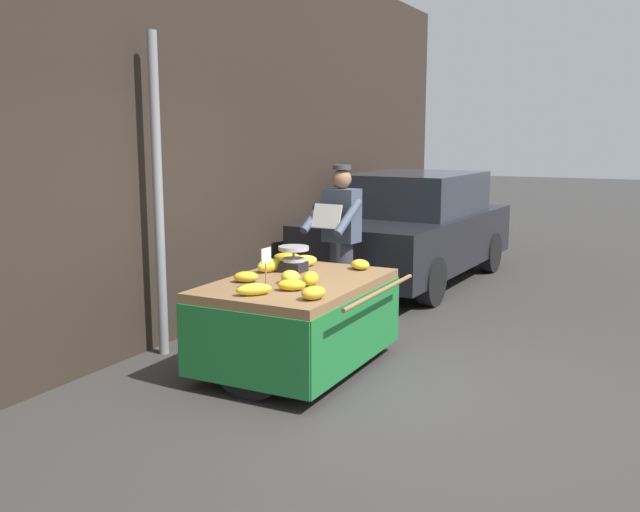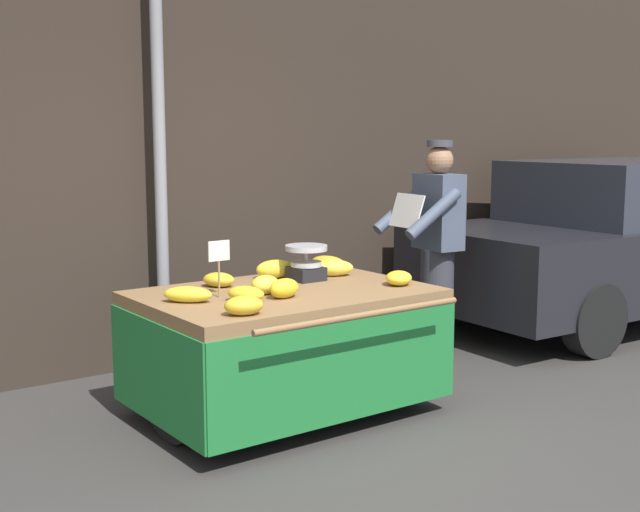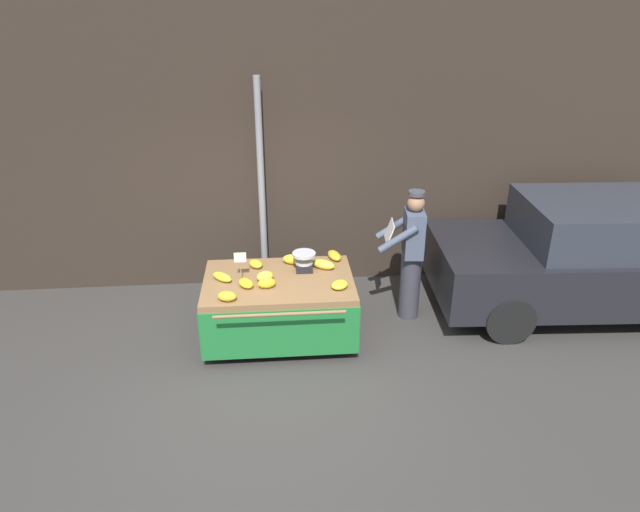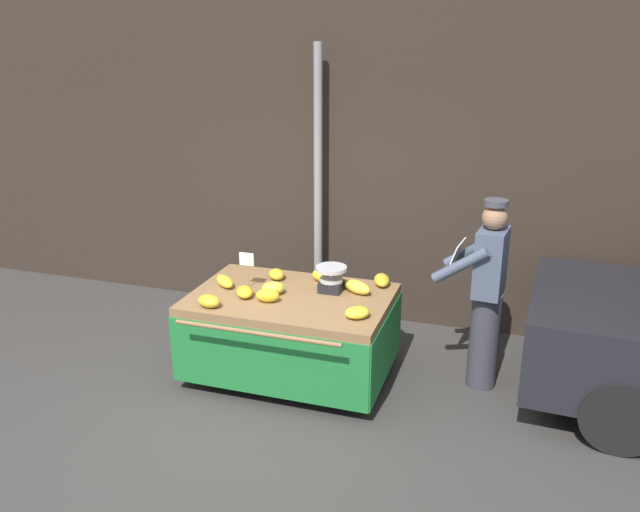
# 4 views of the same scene
# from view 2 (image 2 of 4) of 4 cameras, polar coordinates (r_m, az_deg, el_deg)

# --- Properties ---
(ground_plane) EXTENTS (60.00, 60.00, 0.00)m
(ground_plane) POSITION_cam_2_polar(r_m,az_deg,el_deg) (4.52, 2.84, -14.59)
(ground_plane) COLOR #383533
(back_wall) EXTENTS (16.00, 0.24, 4.24)m
(back_wall) POSITION_cam_2_polar(r_m,az_deg,el_deg) (6.44, -12.28, 11.41)
(back_wall) COLOR #332821
(back_wall) RESTS_ON ground
(street_pole) EXTENTS (0.09, 0.09, 2.94)m
(street_pole) POSITION_cam_2_polar(r_m,az_deg,el_deg) (6.15, -10.93, 5.49)
(street_pole) COLOR gray
(street_pole) RESTS_ON ground
(banana_cart) EXTENTS (1.78, 1.40, 0.80)m
(banana_cart) POSITION_cam_2_polar(r_m,az_deg,el_deg) (5.20, -2.45, -4.59)
(banana_cart) COLOR olive
(banana_cart) RESTS_ON ground
(weighing_scale) EXTENTS (0.28, 0.28, 0.24)m
(weighing_scale) POSITION_cam_2_polar(r_m,az_deg,el_deg) (5.48, -0.95, -0.46)
(weighing_scale) COLOR black
(weighing_scale) RESTS_ON banana_cart
(price_sign) EXTENTS (0.14, 0.01, 0.34)m
(price_sign) POSITION_cam_2_polar(r_m,az_deg,el_deg) (4.93, -6.95, -0.02)
(price_sign) COLOR #997A51
(price_sign) RESTS_ON banana_cart
(banana_bunch_0) EXTENTS (0.25, 0.21, 0.10)m
(banana_bunch_0) POSITION_cam_2_polar(r_m,az_deg,el_deg) (4.47, -5.26, -3.40)
(banana_bunch_0) COLOR gold
(banana_bunch_0) RESTS_ON banana_cart
(banana_bunch_1) EXTENTS (0.27, 0.26, 0.09)m
(banana_bunch_1) POSITION_cam_2_polar(r_m,az_deg,el_deg) (5.34, 5.42, -1.52)
(banana_bunch_1) COLOR yellow
(banana_bunch_1) RESTS_ON banana_cart
(banana_bunch_2) EXTENTS (0.21, 0.30, 0.09)m
(banana_bunch_2) POSITION_cam_2_polar(r_m,az_deg,el_deg) (5.96, 0.55, -0.43)
(banana_bunch_2) COLOR gold
(banana_bunch_2) RESTS_ON banana_cart
(banana_bunch_3) EXTENTS (0.26, 0.25, 0.11)m
(banana_bunch_3) POSITION_cam_2_polar(r_m,az_deg,el_deg) (5.05, -3.79, -1.97)
(banana_bunch_3) COLOR yellow
(banana_bunch_3) RESTS_ON banana_cart
(banana_bunch_4) EXTENTS (0.32, 0.27, 0.11)m
(banana_bunch_4) POSITION_cam_2_polar(r_m,az_deg,el_deg) (5.65, 0.81, -0.82)
(banana_bunch_4) COLOR yellow
(banana_bunch_4) RESTS_ON banana_cart
(banana_bunch_5) EXTENTS (0.29, 0.28, 0.09)m
(banana_bunch_5) POSITION_cam_2_polar(r_m,az_deg,el_deg) (4.84, -9.06, -2.62)
(banana_bunch_5) COLOR yellow
(banana_bunch_5) RESTS_ON banana_cart
(banana_bunch_6) EXTENTS (0.24, 0.27, 0.09)m
(banana_bunch_6) POSITION_cam_2_polar(r_m,az_deg,el_deg) (4.83, -5.11, -2.61)
(banana_bunch_6) COLOR gold
(banana_bunch_6) RESTS_ON banana_cart
(banana_bunch_7) EXTENTS (0.22, 0.16, 0.12)m
(banana_bunch_7) POSITION_cam_2_polar(r_m,az_deg,el_deg) (4.91, -2.47, -2.23)
(banana_bunch_7) COLOR gold
(banana_bunch_7) RESTS_ON banana_cart
(banana_bunch_8) EXTENTS (0.23, 0.26, 0.09)m
(banana_bunch_8) POSITION_cam_2_polar(r_m,az_deg,el_deg) (5.30, -6.97, -1.62)
(banana_bunch_8) COLOR gold
(banana_bunch_8) RESTS_ON banana_cart
(banana_bunch_9) EXTENTS (0.29, 0.20, 0.13)m
(banana_bunch_9) POSITION_cam_2_polar(r_m,az_deg,el_deg) (5.58, -3.10, -0.90)
(banana_bunch_9) COLOR yellow
(banana_bunch_9) RESTS_ON banana_cart
(vendor_person) EXTENTS (0.61, 0.56, 1.71)m
(vendor_person) POSITION_cam_2_polar(r_m,az_deg,el_deg) (6.48, 7.97, 0.43)
(vendor_person) COLOR #383842
(vendor_person) RESTS_ON ground
(parked_car) EXTENTS (3.98, 1.90, 1.51)m
(parked_car) POSITION_cam_2_polar(r_m,az_deg,el_deg) (8.32, 19.62, 0.93)
(parked_car) COLOR black
(parked_car) RESTS_ON ground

